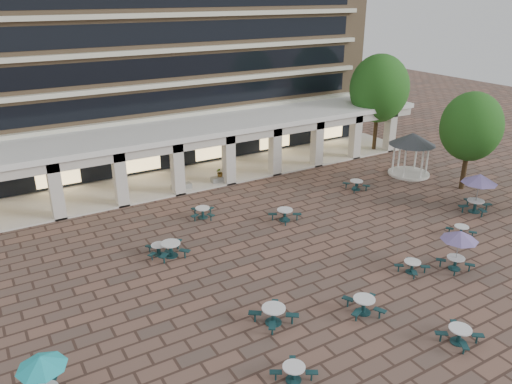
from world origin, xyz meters
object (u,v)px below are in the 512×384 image
planter_left (181,185)px  gazebo (412,144)px  picnic_table_1 (274,314)px  picnic_table_0 (294,372)px  picnic_table_2 (459,334)px  planter_right (220,177)px

planter_left → gazebo: bearing=-19.5°
picnic_table_1 → planter_left: 17.40m
picnic_table_1 → planter_left: bearing=72.2°
picnic_table_0 → planter_left: bearing=65.2°
gazebo → planter_left: (-17.44, 6.16, -2.17)m
picnic_table_0 → planter_left: size_ratio=1.16×
picnic_table_2 → planter_left: size_ratio=1.20×
picnic_table_2 → gazebo: size_ratio=0.48×
gazebo → planter_right: 15.59m
picnic_table_0 → picnic_table_1: picnic_table_1 is taller
picnic_table_1 → picnic_table_2: 8.01m
picnic_table_1 → picnic_table_2: size_ratio=1.12×
picnic_table_0 → picnic_table_1: (1.26, 3.44, 0.09)m
gazebo → planter_right: bearing=156.5°
picnic_table_0 → planter_right: size_ratio=1.16×
picnic_table_0 → gazebo: (21.38, 14.47, 2.21)m
planter_left → planter_right: bearing=0.0°
picnic_table_0 → planter_right: 21.86m
picnic_table_0 → picnic_table_2: 7.57m
picnic_table_2 → gazebo: gazebo is taller
picnic_table_2 → planter_right: 22.37m
picnic_table_0 → picnic_table_2: bearing=-27.2°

